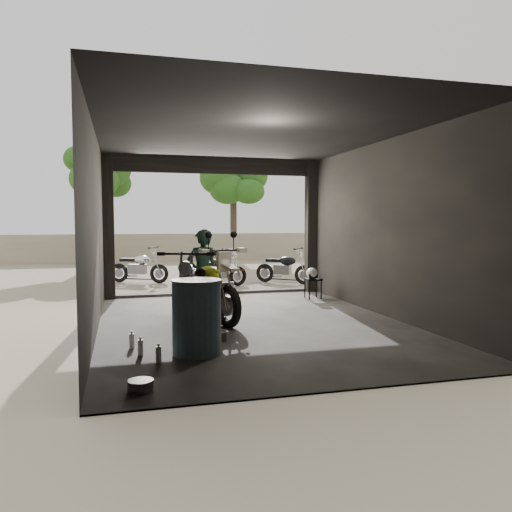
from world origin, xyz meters
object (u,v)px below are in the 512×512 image
outside_bike_a (139,265)px  outside_bike_b (219,269)px  main_bike (206,284)px  left_bike (192,290)px  oil_drum (197,318)px  rider (203,273)px  stool (313,282)px  mechanic (205,306)px  outside_bike_c (284,265)px  sign_post (337,233)px  helmet (312,273)px

outside_bike_a → outside_bike_b: outside_bike_a is taller
outside_bike_b → main_bike: bearing=145.9°
left_bike → oil_drum: 1.54m
rider → outside_bike_b: bearing=-116.6°
rider → main_bike: bearing=77.8°
outside_bike_b → oil_drum: (-1.53, -6.43, -0.01)m
stool → outside_bike_b: bearing=124.1°
oil_drum → rider: bearing=79.3°
main_bike → mechanic: main_bike is taller
outside_bike_a → mechanic: bearing=-148.0°
main_bike → left_bike: (-0.33, -0.67, -0.01)m
outside_bike_c → stool: size_ratio=3.18×
left_bike → sign_post: size_ratio=0.87×
outside_bike_a → outside_bike_c: (3.93, -1.15, -0.01)m
stool → oil_drum: (-3.19, -3.98, 0.10)m
left_bike → helmet: size_ratio=7.10×
main_bike → left_bike: bearing=-136.2°
left_bike → oil_drum: size_ratio=1.94×
outside_bike_c → oil_drum: bearing=-165.7°
outside_bike_a → sign_post: 5.67m
oil_drum → stool: bearing=51.3°
outside_bike_a → mechanic: 7.21m
mechanic → sign_post: 5.69m
rider → helmet: 3.01m
sign_post → stool: bearing=-161.0°
left_bike → oil_drum: bearing=-79.6°
outside_bike_a → sign_post: bearing=-98.0°
main_bike → outside_bike_c: 5.55m
outside_bike_b → rider: (-1.04, -3.88, 0.29)m
outside_bike_a → sign_post: (4.62, -3.15, 0.93)m
left_bike → sign_post: (4.01, 3.34, 0.81)m
outside_bike_a → sign_post: size_ratio=0.70×
rider → stool: bearing=-163.8°
rider → sign_post: 4.39m
outside_bike_c → helmet: (-0.32, -2.93, 0.09)m
outside_bike_c → sign_post: size_ratio=0.68×
outside_bike_a → oil_drum: 8.03m
outside_bike_c → main_bike: bearing=-171.5°
main_bike → left_bike: 0.75m
left_bike → sign_post: 5.28m
helmet → mechanic: bearing=-120.3°
outside_bike_a → helmet: (3.61, -4.08, 0.07)m
outside_bike_c → mechanic: mechanic is taller
outside_bike_b → stool: 2.97m
oil_drum → sign_post: 6.47m
main_bike → stool: 3.26m
left_bike → sign_post: bearing=55.5°
outside_bike_c → helmet: bearing=-145.2°
main_bike → outside_bike_a: (-0.94, 5.82, -0.14)m
mechanic → oil_drum: size_ratio=1.03×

